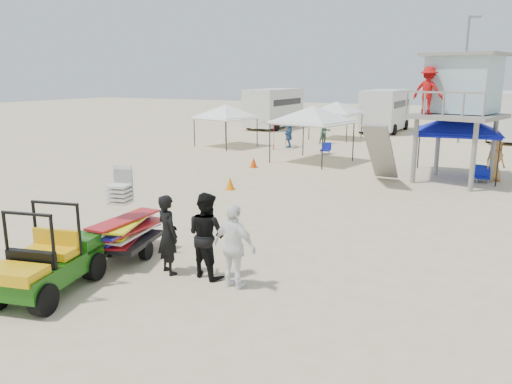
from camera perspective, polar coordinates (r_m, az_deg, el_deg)
The scene contains 22 objects.
ground at distance 11.45m, azimuth -9.38°, elevation -9.13°, with size 140.00×140.00×0.00m, color beige.
utility_cart at distance 10.86m, azimuth -23.11°, elevation -6.60°, with size 1.68×2.55×1.78m.
surf_trailer at distance 12.37m, azimuth -14.74°, elevation -3.70°, with size 1.56×2.30×1.99m.
man_left at distance 11.18m, azimuth -10.04°, elevation -4.80°, with size 0.65×0.43×1.79m, color black.
man_mid at distance 10.88m, azimuth -5.69°, elevation -4.90°, with size 0.92×0.71×1.89m, color black.
man_right at distance 10.27m, azimuth -2.46°, elevation -6.28°, with size 1.04×0.43×1.78m, color white.
lifeguard_tower at distance 21.93m, azimuth 22.04°, elevation 10.83°, with size 3.84×3.84×5.07m.
canopy_blue at distance 23.20m, azimuth 22.10°, elevation 7.95°, with size 3.70×3.70×3.14m.
canopy_white_a at distance 25.47m, azimuth 6.50°, elevation 9.42°, with size 3.76×3.76×3.24m.
canopy_white_b at distance 31.17m, azimuth -3.51°, elevation 9.68°, with size 3.51×3.51×2.99m.
canopy_white_c at distance 35.41m, azimuth 9.18°, elevation 9.95°, with size 3.13×3.13×2.99m.
umbrella_a at distance 29.79m, azimuth 1.99°, elevation 6.59°, with size 2.00×2.04×1.84m, color red.
umbrella_b at distance 32.11m, azimuth 3.43°, elevation 6.96°, with size 1.89×1.93×1.74m, color orange.
cone_near at distance 19.32m, azimuth -2.98°, elevation 1.00°, with size 0.34×0.34×0.50m, color orange.
cone_far at distance 24.01m, azimuth -0.28°, elevation 3.41°, with size 0.34×0.34×0.50m, color #DB4106.
beach_chair_a at distance 28.51m, azimuth 7.98°, elevation 4.95°, with size 0.65×0.70×0.64m.
beach_chair_b at distance 22.62m, azimuth 24.46°, elevation 1.78°, with size 0.62×0.66×0.64m.
beach_chair_c at distance 23.04m, azimuth 24.30°, elevation 1.98°, with size 0.65×0.71×0.64m.
rv_far_left at distance 42.68m, azimuth 2.08°, elevation 9.75°, with size 2.64×6.80×3.25m.
rv_mid_left at distance 41.07m, azimuth 14.56°, elevation 9.21°, with size 2.65×6.50×3.25m.
light_pole_left at distance 35.56m, azimuth 22.64°, elevation 11.65°, with size 0.14×0.14×8.00m, color slate.
distant_beachgoers at distance 29.45m, azimuth 13.71°, elevation 6.00°, with size 18.67×15.81×1.76m.
Camera 1 is at (6.50, -8.38, 4.30)m, focal length 35.00 mm.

